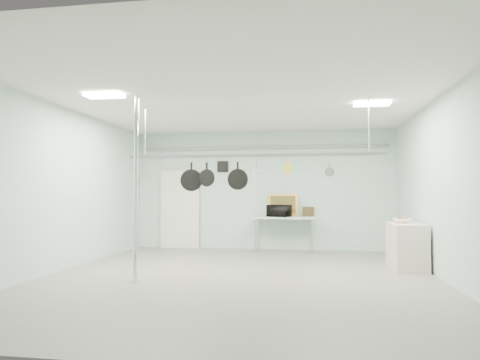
% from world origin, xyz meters
% --- Properties ---
extents(floor, '(8.00, 8.00, 0.00)m').
position_xyz_m(floor, '(0.00, 0.00, 0.00)').
color(floor, gray).
rests_on(floor, ground).
extents(ceiling, '(7.00, 8.00, 0.02)m').
position_xyz_m(ceiling, '(0.00, 0.00, 3.19)').
color(ceiling, silver).
rests_on(ceiling, back_wall).
extents(back_wall, '(7.00, 0.02, 3.20)m').
position_xyz_m(back_wall, '(0.00, 3.99, 1.60)').
color(back_wall, silver).
rests_on(back_wall, floor).
extents(right_wall, '(0.02, 8.00, 3.20)m').
position_xyz_m(right_wall, '(3.49, 0.00, 1.60)').
color(right_wall, silver).
rests_on(right_wall, floor).
extents(door, '(1.10, 0.10, 2.20)m').
position_xyz_m(door, '(-2.30, 3.94, 1.05)').
color(door, silver).
rests_on(door, floor).
extents(wall_vent, '(0.30, 0.04, 0.30)m').
position_xyz_m(wall_vent, '(-1.10, 3.97, 2.25)').
color(wall_vent, black).
rests_on(wall_vent, back_wall).
extents(conduit_pipe, '(6.60, 0.07, 0.07)m').
position_xyz_m(conduit_pipe, '(0.00, 3.90, 2.75)').
color(conduit_pipe, gray).
rests_on(conduit_pipe, back_wall).
extents(chrome_pole, '(0.08, 0.08, 3.20)m').
position_xyz_m(chrome_pole, '(-1.70, -0.60, 1.60)').
color(chrome_pole, silver).
rests_on(chrome_pole, floor).
extents(prep_table, '(1.60, 0.70, 0.91)m').
position_xyz_m(prep_table, '(0.60, 3.60, 0.83)').
color(prep_table, '#ACCAB6').
rests_on(prep_table, floor).
extents(side_cabinet, '(0.60, 1.20, 0.90)m').
position_xyz_m(side_cabinet, '(3.15, 1.40, 0.45)').
color(side_cabinet, beige).
rests_on(side_cabinet, floor).
extents(pot_rack, '(4.80, 0.06, 1.00)m').
position_xyz_m(pot_rack, '(0.20, 0.30, 2.23)').
color(pot_rack, '#B7B7BC').
rests_on(pot_rack, ceiling).
extents(light_panel_left, '(0.65, 0.30, 0.05)m').
position_xyz_m(light_panel_left, '(-2.20, -0.80, 3.16)').
color(light_panel_left, white).
rests_on(light_panel_left, ceiling).
extents(light_panel_right, '(0.65, 0.30, 0.05)m').
position_xyz_m(light_panel_right, '(2.40, 0.60, 3.16)').
color(light_panel_right, white).
rests_on(light_panel_right, ceiling).
extents(microwave, '(0.66, 0.57, 0.31)m').
position_xyz_m(microwave, '(0.48, 3.50, 1.06)').
color(microwave, black).
rests_on(microwave, prep_table).
extents(coffee_canister, '(0.20, 0.20, 0.20)m').
position_xyz_m(coffee_canister, '(0.58, 3.58, 1.01)').
color(coffee_canister, white).
rests_on(coffee_canister, prep_table).
extents(painting_large, '(0.78, 0.14, 0.58)m').
position_xyz_m(painting_large, '(0.56, 3.90, 1.20)').
color(painting_large, '#C28A34').
rests_on(painting_large, prep_table).
extents(painting_small, '(0.30, 0.09, 0.25)m').
position_xyz_m(painting_small, '(1.22, 3.90, 1.03)').
color(painting_small, '#382A13').
rests_on(painting_small, prep_table).
extents(fruit_bowl, '(0.42, 0.42, 0.09)m').
position_xyz_m(fruit_bowl, '(3.10, 1.51, 0.95)').
color(fruit_bowl, white).
rests_on(fruit_bowl, side_cabinet).
extents(skillet_left, '(0.40, 0.22, 0.55)m').
position_xyz_m(skillet_left, '(-0.97, 0.30, 1.81)').
color(skillet_left, black).
rests_on(skillet_left, pot_rack).
extents(skillet_mid, '(0.33, 0.14, 0.47)m').
position_xyz_m(skillet_mid, '(-0.67, 0.30, 1.85)').
color(skillet_mid, black).
rests_on(skillet_mid, pot_rack).
extents(skillet_right, '(0.39, 0.09, 0.53)m').
position_xyz_m(skillet_right, '(-0.08, 0.30, 1.82)').
color(skillet_right, black).
rests_on(skillet_right, pot_rack).
extents(whisk, '(0.20, 0.20, 0.31)m').
position_xyz_m(whisk, '(0.28, 0.30, 1.93)').
color(whisk, silver).
rests_on(whisk, pot_rack).
extents(grater, '(0.10, 0.04, 0.24)m').
position_xyz_m(grater, '(0.86, 0.30, 1.96)').
color(grater, gold).
rests_on(grater, pot_rack).
extents(saucepan, '(0.18, 0.12, 0.29)m').
position_xyz_m(saucepan, '(1.60, 0.30, 1.94)').
color(saucepan, '#BABBBF').
rests_on(saucepan, pot_rack).
extents(fruit_cluster, '(0.24, 0.24, 0.09)m').
position_xyz_m(fruit_cluster, '(3.10, 1.51, 0.99)').
color(fruit_cluster, '#97280D').
rests_on(fruit_cluster, fruit_bowl).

